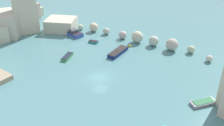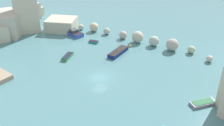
% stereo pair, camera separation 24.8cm
% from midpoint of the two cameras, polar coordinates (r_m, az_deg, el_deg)
% --- Properties ---
extents(cove_water, '(160.00, 160.00, 0.00)m').
position_cam_midpoint_polar(cove_water, '(47.99, -2.62, -3.19)').
color(cove_water, teal).
rests_on(cove_water, ground).
extents(cliff_headland_left, '(24.90, 24.30, 13.55)m').
position_cam_midpoint_polar(cliff_headland_left, '(72.65, -20.47, 9.09)').
color(cliff_headland_left, '#BBBBA5').
rests_on(cliff_headland_left, ground).
extents(rock_breakwater, '(39.19, 3.58, 2.75)m').
position_cam_midpoint_polar(rock_breakwater, '(61.34, 7.21, 5.23)').
color(rock_breakwater, '#AFBCA2').
rests_on(rock_breakwater, ground).
extents(channel_buoy, '(0.51, 0.51, 0.51)m').
position_cam_midpoint_polar(channel_buoy, '(59.71, 4.08, 3.77)').
color(channel_buoy, gold).
rests_on(channel_buoy, cove_water).
extents(moored_boat_0, '(2.36, 1.42, 0.49)m').
position_cam_midpoint_polar(moored_boat_0, '(61.85, -3.93, 4.67)').
color(moored_boat_0, teal).
rests_on(moored_boat_0, cove_water).
extents(moored_boat_1, '(3.86, 4.17, 0.55)m').
position_cam_midpoint_polar(moored_boat_1, '(43.63, 19.51, -8.26)').
color(moored_boat_1, gray).
rests_on(moored_boat_1, cove_water).
extents(moored_boat_2, '(6.42, 3.82, 1.53)m').
position_cam_midpoint_polar(moored_boat_2, '(66.90, -8.43, 6.62)').
color(moored_boat_2, '#3658B6').
rests_on(moored_boat_2, cove_water).
extents(moored_boat_4, '(1.85, 5.97, 5.13)m').
position_cam_midpoint_polar(moored_boat_4, '(56.33, 1.49, 2.43)').
color(moored_boat_4, navy).
rests_on(moored_boat_4, cove_water).
extents(moored_boat_5, '(2.21, 3.86, 0.57)m').
position_cam_midpoint_polar(moored_boat_5, '(55.44, -9.62, 1.39)').
color(moored_boat_5, '#3C8A49').
rests_on(moored_boat_5, cove_water).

